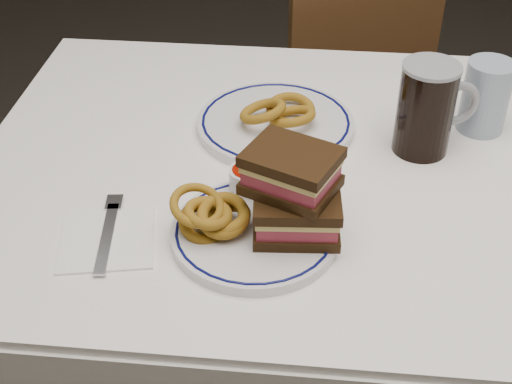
# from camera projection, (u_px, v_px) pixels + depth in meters

# --- Properties ---
(dining_table) EXTENTS (1.27, 0.87, 0.75)m
(dining_table) POSITION_uv_depth(u_px,v_px,m) (343.00, 213.00, 1.26)
(dining_table) COLOR white
(dining_table) RESTS_ON floor
(chair_far) EXTENTS (0.53, 0.53, 0.88)m
(chair_far) POSITION_uv_depth(u_px,v_px,m) (344.00, 81.00, 1.99)
(chair_far) COLOR #422D15
(chair_far) RESTS_ON floor
(main_plate) EXTENTS (0.25, 0.25, 0.02)m
(main_plate) POSITION_uv_depth(u_px,v_px,m) (255.00, 233.00, 1.04)
(main_plate) COLOR silver
(main_plate) RESTS_ON dining_table
(reuben_sandwich) EXTENTS (0.15, 0.14, 0.13)m
(reuben_sandwich) POSITION_uv_depth(u_px,v_px,m) (294.00, 193.00, 1.00)
(reuben_sandwich) COLOR black
(reuben_sandwich) RESTS_ON main_plate
(onion_rings_main) EXTENTS (0.12, 0.09, 0.08)m
(onion_rings_main) POSITION_uv_depth(u_px,v_px,m) (213.00, 216.00, 1.02)
(onion_rings_main) COLOR brown
(onion_rings_main) RESTS_ON main_plate
(ketchup_ramekin) EXTENTS (0.06, 0.06, 0.04)m
(ketchup_ramekin) POSITION_uv_depth(u_px,v_px,m) (248.00, 177.00, 1.11)
(ketchup_ramekin) COLOR white
(ketchup_ramekin) RESTS_ON main_plate
(beer_mug) EXTENTS (0.14, 0.10, 0.16)m
(beer_mug) POSITION_uv_depth(u_px,v_px,m) (427.00, 108.00, 1.18)
(beer_mug) COLOR black
(beer_mug) RESTS_ON dining_table
(water_glass) EXTENTS (0.08, 0.08, 0.13)m
(water_glass) POSITION_uv_depth(u_px,v_px,m) (485.00, 97.00, 1.25)
(water_glass) COLOR #90A4BA
(water_glass) RESTS_ON dining_table
(far_plate) EXTENTS (0.28, 0.28, 0.02)m
(far_plate) POSITION_uv_depth(u_px,v_px,m) (276.00, 124.00, 1.28)
(far_plate) COLOR silver
(far_plate) RESTS_ON dining_table
(onion_rings_far) EXTENTS (0.14, 0.13, 0.06)m
(onion_rings_far) POSITION_uv_depth(u_px,v_px,m) (282.00, 112.00, 1.26)
(onion_rings_far) COLOR brown
(onion_rings_far) RESTS_ON far_plate
(napkin_fork) EXTENTS (0.16, 0.18, 0.01)m
(napkin_fork) POSITION_uv_depth(u_px,v_px,m) (107.00, 238.00, 1.04)
(napkin_fork) COLOR white
(napkin_fork) RESTS_ON dining_table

